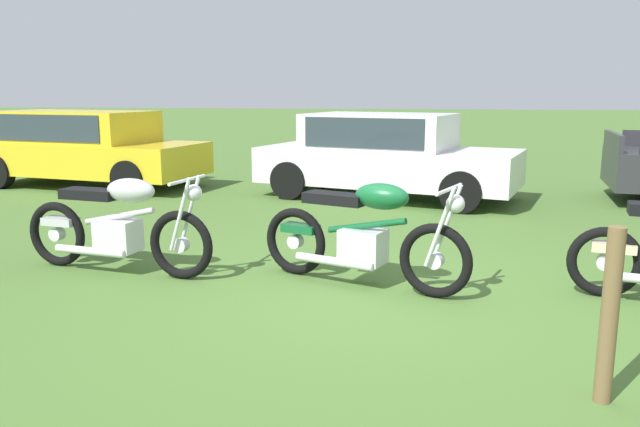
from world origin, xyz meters
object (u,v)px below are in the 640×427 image
at_px(motorcycle_green, 363,235).
at_px(car_yellow, 81,143).
at_px(car_white, 384,151).
at_px(motorcycle_silver, 118,225).
at_px(fence_post_wooden, 609,316).

bearing_deg(motorcycle_green, car_yellow, 158.00).
bearing_deg(motorcycle_green, car_white, 111.89).
bearing_deg(car_yellow, car_white, 5.84).
bearing_deg(car_yellow, motorcycle_silver, -47.12).
distance_m(motorcycle_green, car_white, 5.03).
bearing_deg(car_white, motorcycle_silver, -99.33).
relative_size(motorcycle_silver, car_white, 0.46).
relative_size(motorcycle_silver, car_yellow, 0.47).
distance_m(motorcycle_silver, car_yellow, 6.45).
height_order(car_yellow, fence_post_wooden, car_yellow).
relative_size(motorcycle_silver, fence_post_wooden, 2.03).
distance_m(motorcycle_silver, fence_post_wooden, 4.56).
bearing_deg(motorcycle_silver, car_yellow, 132.05).
height_order(motorcycle_silver, motorcycle_green, same).
height_order(car_yellow, car_white, same).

